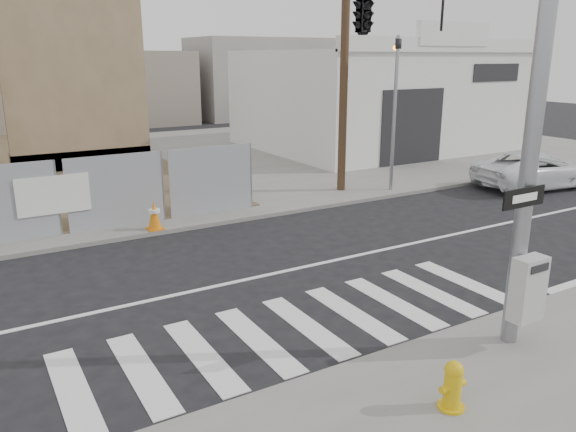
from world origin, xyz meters
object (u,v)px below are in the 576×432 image
signal_pole (411,49)px  auto_shop (376,99)px  traffic_cone_d (154,215)px  suv (537,170)px  fire_hydrant (453,385)px

signal_pole → auto_shop: (11.50, 15.01, -2.25)m
signal_pole → traffic_cone_d: (-3.12, 6.27, -4.27)m
signal_pole → traffic_cone_d: signal_pole is taller
suv → traffic_cone_d: (-13.78, 1.67, -0.15)m
fire_hydrant → suv: 15.28m
auto_shop → suv: auto_shop is taller
signal_pole → auto_shop: size_ratio=0.58×
auto_shop → fire_hydrant: (-13.73, -18.63, -2.07)m
fire_hydrant → traffic_cone_d: (-0.90, 9.88, 0.05)m
signal_pole → suv: (10.65, 4.60, -4.12)m
signal_pole → suv: size_ratio=1.47×
fire_hydrant → suv: size_ratio=0.15×
fire_hydrant → suv: suv is taller
signal_pole → traffic_cone_d: bearing=116.5°
fire_hydrant → suv: bearing=33.8°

